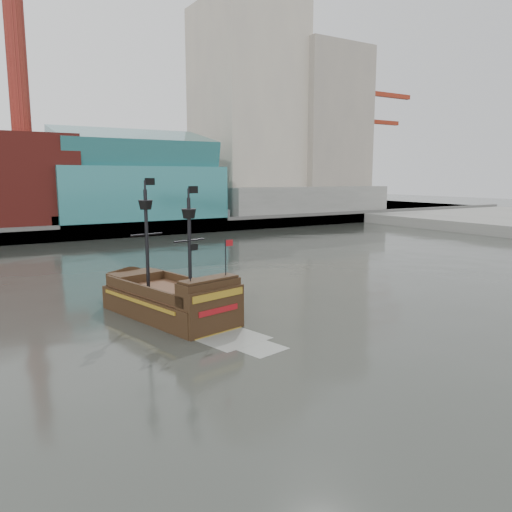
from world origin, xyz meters
TOP-DOWN VIEW (x-y plane):
  - ground at (0.00, 0.00)m, footprint 400.00×400.00m
  - promenade_far at (0.00, 92.00)m, footprint 220.00×60.00m
  - seawall at (0.00, 62.50)m, footprint 220.00×1.00m
  - skyline at (5.21, 84.56)m, footprint 149.00×45.00m
  - crane_a at (78.63, 82.00)m, footprint 22.50×4.00m
  - crane_b at (88.23, 92.00)m, footprint 19.10×4.00m
  - pirate_ship at (-6.49, 13.05)m, footprint 7.34×15.16m

SIDE VIEW (x-z plane):
  - ground at x=0.00m, z-range 0.00..0.00m
  - pirate_ship at x=-6.49m, z-range -4.46..6.44m
  - promenade_far at x=0.00m, z-range 0.00..2.00m
  - seawall at x=0.00m, z-range 0.00..2.60m
  - crane_b at x=88.23m, z-range 2.45..28.70m
  - crane_a at x=78.63m, z-range 2.99..35.24m
  - skyline at x=5.21m, z-range -6.45..55.55m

